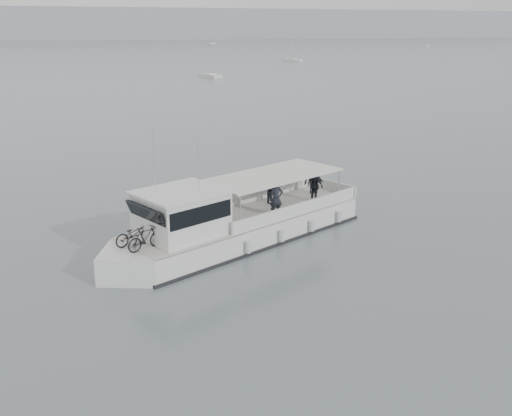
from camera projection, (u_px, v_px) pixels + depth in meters
name	position (u px, v px, depth m)	size (l,w,h in m)	color
ground	(251.00, 259.00, 26.52)	(1400.00, 1400.00, 0.00)	#535D62
headland	(67.00, 24.00, 529.29)	(1400.00, 90.00, 28.00)	#939EA8
tour_boat	(227.00, 225.00, 27.85)	(14.52, 8.94, 6.34)	silver
moored_fleet	(7.00, 59.00, 192.47)	(449.72, 329.32, 8.97)	silver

